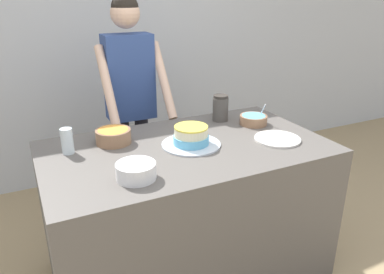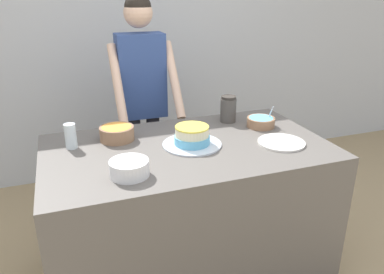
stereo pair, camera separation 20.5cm
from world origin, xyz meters
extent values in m
cube|color=silver|center=(0.00, 2.09, 1.30)|extent=(10.00, 0.05, 2.60)
cube|color=#5B5651|center=(0.00, 0.46, 0.44)|extent=(1.61, 0.93, 0.88)
cylinder|color=#2D2D38|center=(-0.15, 1.29, 0.41)|extent=(0.10, 0.10, 0.81)
cylinder|color=#2D2D38|center=(0.00, 1.29, 0.41)|extent=(0.10, 0.10, 0.81)
cube|color=#334C8C|center=(-0.07, 1.29, 1.12)|extent=(0.34, 0.19, 0.61)
cylinder|color=beige|center=(-0.28, 1.12, 1.11)|extent=(0.06, 0.38, 0.51)
cylinder|color=beige|center=(0.13, 1.12, 1.11)|extent=(0.06, 0.38, 0.51)
sphere|color=beige|center=(-0.07, 1.29, 1.56)|extent=(0.20, 0.20, 0.20)
sphere|color=black|center=(-0.07, 1.29, 1.60)|extent=(0.19, 0.19, 0.19)
cylinder|color=silver|center=(0.03, 0.46, 0.89)|extent=(0.34, 0.34, 0.01)
cylinder|color=#60B7E0|center=(0.03, 0.46, 0.92)|extent=(0.20, 0.20, 0.05)
cylinder|color=#F4EABC|center=(0.03, 0.46, 0.96)|extent=(0.19, 0.19, 0.05)
cylinder|color=#F2DB4C|center=(0.03, 0.46, 0.99)|extent=(0.19, 0.19, 0.01)
cylinder|color=#936B4C|center=(-0.36, 0.69, 0.92)|extent=(0.20, 0.20, 0.08)
cylinder|color=#EF9938|center=(-0.36, 0.69, 0.96)|extent=(0.17, 0.17, 0.01)
cylinder|color=#936B4C|center=(0.55, 0.60, 0.91)|extent=(0.18, 0.18, 0.06)
cylinder|color=#60B7E0|center=(0.55, 0.60, 0.94)|extent=(0.15, 0.15, 0.01)
cylinder|color=silver|center=(0.61, 0.61, 0.96)|extent=(0.01, 0.07, 0.13)
cylinder|color=white|center=(-0.38, 0.21, 0.92)|extent=(0.19, 0.19, 0.08)
cylinder|color=white|center=(-0.38, 0.21, 0.95)|extent=(0.16, 0.16, 0.01)
cylinder|color=silver|center=(-0.62, 0.65, 0.95)|extent=(0.06, 0.06, 0.14)
cylinder|color=white|center=(0.52, 0.31, 0.89)|extent=(0.27, 0.27, 0.01)
cylinder|color=#4C4742|center=(0.39, 0.77, 0.96)|extent=(0.11, 0.11, 0.16)
cylinder|color=#322D28|center=(0.39, 0.77, 1.05)|extent=(0.10, 0.10, 0.02)
camera|label=1|loc=(-0.83, -1.32, 1.72)|focal=35.00mm
camera|label=2|loc=(-0.64, -1.40, 1.72)|focal=35.00mm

